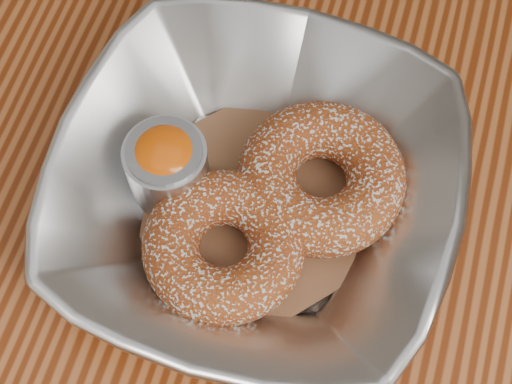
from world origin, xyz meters
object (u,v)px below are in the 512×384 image
(table, at_px, (350,316))
(ramekin, at_px, (167,166))
(serving_bowl, at_px, (256,192))
(donut_front, at_px, (224,246))
(donut_back, at_px, (321,177))

(table, height_order, ramekin, ramekin)
(serving_bowl, distance_m, donut_front, 0.04)
(table, xyz_separation_m, serving_bowl, (-0.08, 0.02, 0.13))
(serving_bowl, bearing_deg, donut_front, -102.81)
(serving_bowl, height_order, donut_back, serving_bowl)
(donut_back, distance_m, ramekin, 0.09)
(serving_bowl, bearing_deg, donut_back, 31.62)
(table, xyz_separation_m, ramekin, (-0.13, 0.02, 0.13))
(donut_back, xyz_separation_m, donut_front, (-0.04, -0.06, -0.00))
(donut_back, height_order, donut_front, donut_back)
(donut_back, bearing_deg, donut_front, -126.37)
(donut_back, bearing_deg, ramekin, -166.22)
(donut_front, xyz_separation_m, ramekin, (-0.05, 0.04, 0.01))
(table, height_order, serving_bowl, serving_bowl)
(donut_front, bearing_deg, donut_back, 53.63)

